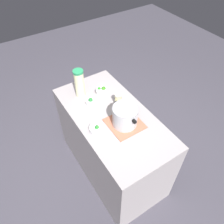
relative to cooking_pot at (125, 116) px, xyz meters
The scene contains 9 objects.
ground_plane 1.06m from the cooking_pot, 164.31° to the right, with size 8.00×8.00×0.00m, color #43404A.
counter_slab 0.60m from the cooking_pot, 164.31° to the right, with size 1.36×0.69×0.94m, color gray.
dish_cloth 0.11m from the cooking_pot, 26.57° to the left, with size 0.31×0.31×0.01m, color #AE644A.
cooking_pot is the anchor object (origin of this frame).
lemonade_pitcher 0.61m from the cooking_pot, 164.88° to the right, with size 0.11×0.11×0.31m.
mason_jar 0.28m from the cooking_pot, 159.49° to the left, with size 0.07×0.07×0.13m.
broccoli_bowl_front 0.50m from the cooking_pot, behind, with size 0.12×0.12×0.08m.
broccoli_bowl_center 0.44m from the cooking_pot, 162.02° to the right, with size 0.10×0.10×0.07m.
broccoli_bowl_back 0.28m from the cooking_pot, 104.46° to the right, with size 0.13×0.13×0.07m.
Camera 1 is at (1.24, -0.79, 2.50)m, focal length 35.34 mm.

